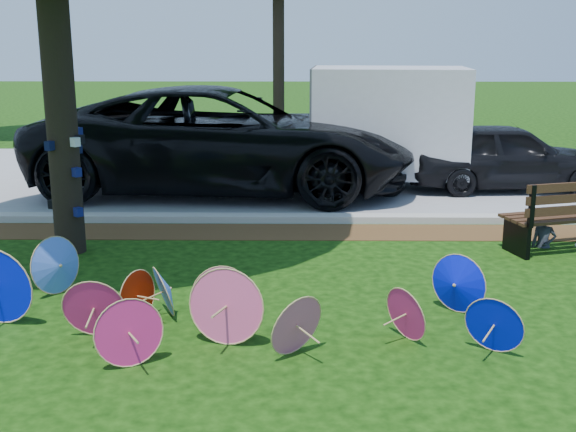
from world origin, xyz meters
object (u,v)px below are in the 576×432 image
park_bench (571,214)px  black_van (223,140)px  parasol_pile (191,298)px  dark_pickup (506,156)px  cargo_trailer (389,121)px  person_left (546,215)px

park_bench → black_van: bearing=127.9°
black_van → park_bench: (5.60, -4.07, -0.53)m
parasol_pile → park_bench: park_bench is taller
black_van → park_bench: black_van is taller
park_bench → parasol_pile: bearing=-165.1°
dark_pickup → cargo_trailer: (-2.41, 0.26, 0.69)m
dark_pickup → cargo_trailer: 2.52m
cargo_trailer → park_bench: cargo_trailer is taller
black_van → person_left: 6.63m
parasol_pile → cargo_trailer: 8.39m
park_bench → person_left: size_ratio=2.06×
cargo_trailer → dark_pickup: bearing=-1.8°
dark_pickup → cargo_trailer: bearing=80.4°
parasol_pile → park_bench: (5.24, 3.15, 0.18)m
cargo_trailer → park_bench: bearing=-60.2°
dark_pickup → park_bench: (-0.24, -4.33, -0.16)m
cargo_trailer → park_bench: 5.15m
parasol_pile → black_van: black_van is taller
dark_pickup → person_left: 4.32m
parasol_pile → dark_pickup: bearing=53.8°
dark_pickup → park_bench: bearing=173.5°
person_left → black_van: bearing=151.9°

